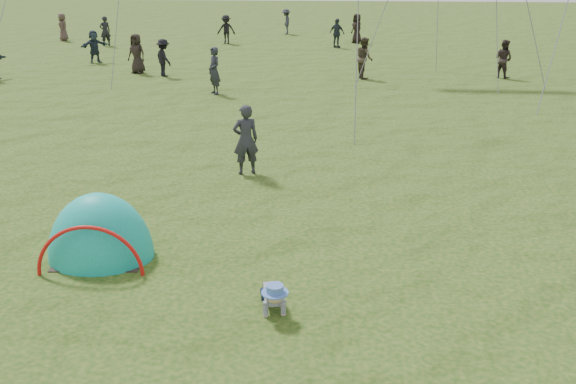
{
  "coord_description": "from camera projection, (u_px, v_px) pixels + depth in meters",
  "views": [
    {
      "loc": [
        1.58,
        -8.92,
        5.06
      ],
      "look_at": [
        0.61,
        2.01,
        1.0
      ],
      "focal_mm": 40.0,
      "sensor_mm": 36.0,
      "label": 1
    }
  ],
  "objects": [
    {
      "name": "crowd_person_11",
      "position": [
        94.0,
        47.0,
        31.83
      ],
      "size": [
        1.4,
        1.36,
        1.59
      ],
      "primitive_type": "imported",
      "rotation": [
        0.0,
        0.0,
        0.76
      ],
      "color": "#202A36",
      "rests_on": "ground"
    },
    {
      "name": "crowd_person_10",
      "position": [
        63.0,
        27.0,
        40.02
      ],
      "size": [
        0.73,
        0.93,
        1.68
      ],
      "primitive_type": "imported",
      "rotation": [
        0.0,
        0.0,
        4.98
      ],
      "color": "#45332F",
      "rests_on": "ground"
    },
    {
      "name": "standing_adult",
      "position": [
        246.0,
        140.0,
        15.52
      ],
      "size": [
        0.74,
        0.62,
        1.73
      ],
      "primitive_type": "imported",
      "rotation": [
        0.0,
        0.0,
        3.52
      ],
      "color": "#25252C",
      "rests_on": "ground"
    },
    {
      "name": "crowd_person_12",
      "position": [
        105.0,
        31.0,
        37.78
      ],
      "size": [
        0.74,
        0.7,
        1.71
      ],
      "primitive_type": "imported",
      "rotation": [
        0.0,
        0.0,
        3.77
      ],
      "color": "black",
      "rests_on": "ground"
    },
    {
      "name": "popup_tent",
      "position": [
        102.0,
        257.0,
        11.44
      ],
      "size": [
        1.98,
        1.68,
        2.4
      ],
      "primitive_type": "ellipsoid",
      "rotation": [
        0.0,
        0.0,
        0.08
      ],
      "color": "#09947E",
      "rests_on": "ground"
    },
    {
      "name": "crowd_person_6",
      "position": [
        214.0,
        71.0,
        24.56
      ],
      "size": [
        0.73,
        0.78,
        1.8
      ],
      "primitive_type": "imported",
      "rotation": [
        0.0,
        0.0,
        5.34
      ],
      "color": "#21232B",
      "rests_on": "ground"
    },
    {
      "name": "ground",
      "position": [
        239.0,
        293.0,
        10.22
      ],
      "size": [
        140.0,
        140.0,
        0.0
      ],
      "primitive_type": "plane",
      "color": "#13380B"
    },
    {
      "name": "crowd_person_16",
      "position": [
        137.0,
        54.0,
        29.01
      ],
      "size": [
        0.99,
        0.79,
        1.76
      ],
      "primitive_type": "imported",
      "rotation": [
        0.0,
        0.0,
        5.98
      ],
      "color": "black",
      "rests_on": "ground"
    },
    {
      "name": "crowd_person_7",
      "position": [
        503.0,
        59.0,
        27.88
      ],
      "size": [
        1.0,
        1.01,
        1.64
      ],
      "primitive_type": "imported",
      "rotation": [
        0.0,
        0.0,
        2.34
      ],
      "color": "#2D2321",
      "rests_on": "ground"
    },
    {
      "name": "crowd_person_14",
      "position": [
        337.0,
        33.0,
        37.03
      ],
      "size": [
        1.04,
        0.83,
        1.65
      ],
      "primitive_type": "imported",
      "rotation": [
        0.0,
        0.0,
        2.62
      ],
      "color": "#232B35",
      "rests_on": "ground"
    },
    {
      "name": "crowd_person_9",
      "position": [
        286.0,
        22.0,
        43.41
      ],
      "size": [
        0.78,
        1.16,
        1.67
      ],
      "primitive_type": "imported",
      "rotation": [
        0.0,
        0.0,
        4.87
      ],
      "color": "#282931",
      "rests_on": "ground"
    },
    {
      "name": "crowd_person_15",
      "position": [
        164.0,
        58.0,
        28.25
      ],
      "size": [
        1.15,
        1.19,
        1.63
      ],
      "primitive_type": "imported",
      "rotation": [
        0.0,
        0.0,
        2.29
      ],
      "color": "black",
      "rests_on": "ground"
    },
    {
      "name": "crowd_person_13",
      "position": [
        364.0,
        58.0,
        27.76
      ],
      "size": [
        0.88,
        1.01,
        1.76
      ],
      "primitive_type": "imported",
      "rotation": [
        0.0,
        0.0,
        1.85
      ],
      "color": "#3A3024",
      "rests_on": "ground"
    },
    {
      "name": "crowd_person_3",
      "position": [
        226.0,
        29.0,
        38.77
      ],
      "size": [
        1.1,
        0.64,
        1.69
      ],
      "primitive_type": "imported",
      "rotation": [
        0.0,
        0.0,
        6.28
      ],
      "color": "black",
      "rests_on": "ground"
    },
    {
      "name": "crowd_person_4",
      "position": [
        357.0,
        28.0,
        38.98
      ],
      "size": [
        0.93,
        1.02,
        1.75
      ],
      "primitive_type": "imported",
      "rotation": [
        0.0,
        0.0,
        5.29
      ],
      "color": "black",
      "rests_on": "ground"
    },
    {
      "name": "crawling_toddler",
      "position": [
        273.0,
        295.0,
        9.61
      ],
      "size": [
        0.67,
        0.83,
        0.56
      ],
      "primitive_type": null,
      "rotation": [
        0.0,
        0.0,
        0.24
      ],
      "color": "black",
      "rests_on": "ground"
    }
  ]
}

